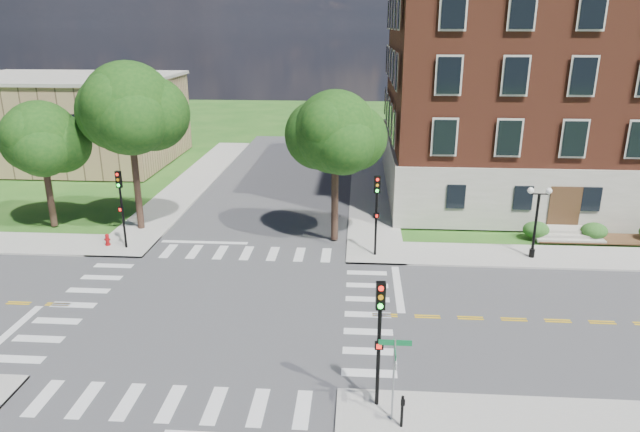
# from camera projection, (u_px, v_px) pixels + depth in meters

# --- Properties ---
(ground) EXTENTS (160.00, 160.00, 0.00)m
(ground) POSITION_uv_depth(u_px,v_px,m) (218.00, 310.00, 27.47)
(ground) COLOR #235818
(ground) RESTS_ON ground
(road_ew) EXTENTS (90.00, 12.00, 0.01)m
(road_ew) POSITION_uv_depth(u_px,v_px,m) (218.00, 310.00, 27.47)
(road_ew) COLOR #3D3D3F
(road_ew) RESTS_ON ground
(road_ns) EXTENTS (12.00, 90.00, 0.01)m
(road_ns) POSITION_uv_depth(u_px,v_px,m) (218.00, 310.00, 27.47)
(road_ns) COLOR #3D3D3F
(road_ns) RESTS_ON ground
(sidewalk_ne) EXTENTS (34.00, 34.00, 0.12)m
(sidewalk_ne) POSITION_uv_depth(u_px,v_px,m) (479.00, 215.00, 40.99)
(sidewalk_ne) COLOR #9E9B93
(sidewalk_ne) RESTS_ON ground
(sidewalk_nw) EXTENTS (34.00, 34.00, 0.12)m
(sidewalk_nw) POSITION_uv_depth(u_px,v_px,m) (66.00, 206.00, 42.99)
(sidewalk_nw) COLOR #9E9B93
(sidewalk_nw) RESTS_ON ground
(crosswalk_east) EXTENTS (2.20, 10.20, 0.02)m
(crosswalk_east) POSITION_uv_depth(u_px,v_px,m) (368.00, 315.00, 27.00)
(crosswalk_east) COLOR silver
(crosswalk_east) RESTS_ON ground
(stop_bar_east) EXTENTS (0.40, 5.50, 0.00)m
(stop_bar_east) POSITION_uv_depth(u_px,v_px,m) (398.00, 288.00, 29.74)
(stop_bar_east) COLOR silver
(stop_bar_east) RESTS_ON ground
(main_building) EXTENTS (30.60, 22.40, 16.50)m
(main_building) POSITION_uv_depth(u_px,v_px,m) (585.00, 89.00, 44.06)
(main_building) COLOR #9E9B8B
(main_building) RESTS_ON ground
(secondary_building) EXTENTS (20.40, 15.40, 8.30)m
(secondary_building) POSITION_uv_depth(u_px,v_px,m) (68.00, 119.00, 55.91)
(secondary_building) COLOR #9C7956
(secondary_building) RESTS_ON ground
(tree_b) EXTENTS (4.84, 4.84, 8.41)m
(tree_b) POSITION_uv_depth(u_px,v_px,m) (41.00, 139.00, 36.80)
(tree_b) COLOR #2F2117
(tree_b) RESTS_ON ground
(tree_c) EXTENTS (5.89, 5.89, 10.91)m
(tree_c) POSITION_uv_depth(u_px,v_px,m) (129.00, 109.00, 35.73)
(tree_c) COLOR #2F2117
(tree_c) RESTS_ON ground
(tree_d) EXTENTS (5.03, 5.03, 9.37)m
(tree_d) POSITION_uv_depth(u_px,v_px,m) (335.00, 132.00, 34.07)
(tree_d) COLOR #2F2117
(tree_d) RESTS_ON ground
(traffic_signal_se) EXTENTS (0.34, 0.38, 4.80)m
(traffic_signal_se) POSITION_uv_depth(u_px,v_px,m) (379.00, 328.00, 19.50)
(traffic_signal_se) COLOR black
(traffic_signal_se) RESTS_ON ground
(traffic_signal_ne) EXTENTS (0.38, 0.45, 4.80)m
(traffic_signal_ne) POSITION_uv_depth(u_px,v_px,m) (377.00, 205.00, 32.81)
(traffic_signal_ne) COLOR black
(traffic_signal_ne) RESTS_ON ground
(traffic_signal_nw) EXTENTS (0.37, 0.44, 4.80)m
(traffic_signal_nw) POSITION_uv_depth(u_px,v_px,m) (121.00, 199.00, 33.91)
(traffic_signal_nw) COLOR black
(traffic_signal_nw) RESTS_ON ground
(twin_lamp_west) EXTENTS (1.36, 0.36, 4.23)m
(twin_lamp_west) POSITION_uv_depth(u_px,v_px,m) (536.00, 218.00, 32.69)
(twin_lamp_west) COLOR black
(twin_lamp_west) RESTS_ON ground
(street_sign_pole) EXTENTS (1.10, 1.10, 3.10)m
(street_sign_pole) POSITION_uv_depth(u_px,v_px,m) (394.00, 364.00, 19.01)
(street_sign_pole) COLOR gray
(street_sign_pole) RESTS_ON ground
(push_button_post) EXTENTS (0.14, 0.21, 1.20)m
(push_button_post) POSITION_uv_depth(u_px,v_px,m) (402.00, 410.00, 19.09)
(push_button_post) COLOR black
(push_button_post) RESTS_ON ground
(fire_hydrant) EXTENTS (0.35, 0.35, 0.75)m
(fire_hydrant) POSITION_uv_depth(u_px,v_px,m) (107.00, 240.00, 35.12)
(fire_hydrant) COLOR maroon
(fire_hydrant) RESTS_ON ground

